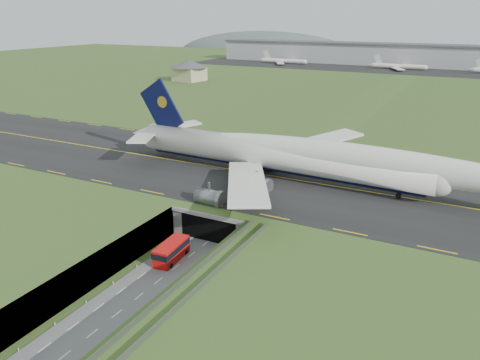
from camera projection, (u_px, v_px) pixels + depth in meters
The scene contains 10 objects.
ground at pixel (185, 260), 83.33m from camera, with size 900.00×900.00×0.00m, color #325020.
airfield_deck at pixel (185, 245), 82.33m from camera, with size 800.00×800.00×6.00m, color gray.
trench_road at pixel (160, 280), 77.01m from camera, with size 12.00×75.00×0.20m, color slate.
taxiway at pixel (263, 175), 108.95m from camera, with size 800.00×44.00×0.18m, color black.
tunnel_portal at pixel (230, 210), 96.22m from camera, with size 17.00×22.30×6.00m.
guideway at pixel (173, 308), 60.80m from camera, with size 3.00×53.00×7.05m.
jumbo_jet at pixel (303, 158), 102.73m from camera, with size 100.35×63.49×21.01m.
shuttle_tram at pixel (171, 251), 82.82m from camera, with size 3.69×8.38×3.32m.
service_building at pixel (189, 69), 259.81m from camera, with size 23.37×23.37×11.47m.
cargo_terminal at pixel (420, 55), 329.67m from camera, with size 320.00×67.00×15.60m.
Camera 1 is at (42.34, -61.10, 41.47)m, focal length 35.00 mm.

